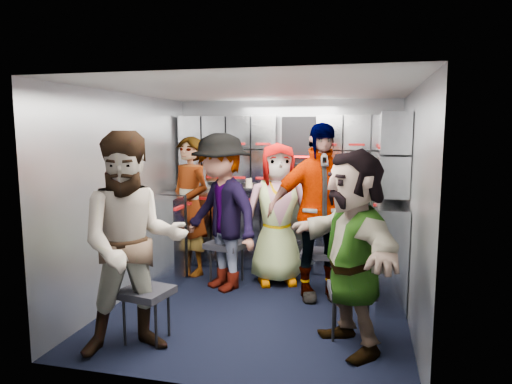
% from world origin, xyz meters
% --- Properties ---
extents(floor, '(3.00, 3.00, 0.00)m').
position_xyz_m(floor, '(0.00, 0.00, 0.00)').
color(floor, black).
rests_on(floor, ground).
extents(wall_back, '(2.80, 0.04, 2.10)m').
position_xyz_m(wall_back, '(0.00, 1.50, 1.05)').
color(wall_back, '#999FA7').
rests_on(wall_back, ground).
extents(wall_left, '(0.04, 3.00, 2.10)m').
position_xyz_m(wall_left, '(-1.40, 0.00, 1.05)').
color(wall_left, '#999FA7').
rests_on(wall_left, ground).
extents(wall_right, '(0.04, 3.00, 2.10)m').
position_xyz_m(wall_right, '(1.40, 0.00, 1.05)').
color(wall_right, '#999FA7').
rests_on(wall_right, ground).
extents(ceiling, '(2.80, 3.00, 0.02)m').
position_xyz_m(ceiling, '(0.00, 0.00, 2.10)').
color(ceiling, silver).
rests_on(ceiling, wall_back).
extents(cart_bank_back, '(2.68, 0.38, 0.99)m').
position_xyz_m(cart_bank_back, '(0.00, 1.29, 0.49)').
color(cart_bank_back, '#A3AAB4').
rests_on(cart_bank_back, ground).
extents(cart_bank_left, '(0.38, 0.76, 0.99)m').
position_xyz_m(cart_bank_left, '(-1.19, 0.56, 0.49)').
color(cart_bank_left, '#A3AAB4').
rests_on(cart_bank_left, ground).
extents(counter, '(2.68, 0.42, 0.03)m').
position_xyz_m(counter, '(0.00, 1.29, 1.01)').
color(counter, silver).
rests_on(counter, cart_bank_back).
extents(locker_bank_back, '(2.68, 0.28, 0.82)m').
position_xyz_m(locker_bank_back, '(0.00, 1.35, 1.49)').
color(locker_bank_back, '#A3AAB4').
rests_on(locker_bank_back, wall_back).
extents(locker_bank_right, '(0.28, 1.00, 0.82)m').
position_xyz_m(locker_bank_right, '(1.25, 0.70, 1.49)').
color(locker_bank_right, '#A3AAB4').
rests_on(locker_bank_right, wall_right).
extents(right_cabinet, '(0.28, 1.20, 1.00)m').
position_xyz_m(right_cabinet, '(1.25, 0.60, 0.50)').
color(right_cabinet, '#A3AAB4').
rests_on(right_cabinet, ground).
extents(coffee_niche, '(0.46, 0.16, 0.84)m').
position_xyz_m(coffee_niche, '(0.18, 1.41, 1.47)').
color(coffee_niche, black).
rests_on(coffee_niche, wall_back).
extents(red_latch_strip, '(2.60, 0.02, 0.03)m').
position_xyz_m(red_latch_strip, '(0.00, 1.09, 0.88)').
color(red_latch_strip, maroon).
rests_on(red_latch_strip, cart_bank_back).
extents(jump_seat_near_left, '(0.43, 0.42, 0.44)m').
position_xyz_m(jump_seat_near_left, '(-0.73, -0.96, 0.39)').
color(jump_seat_near_left, black).
rests_on(jump_seat_near_left, ground).
extents(jump_seat_mid_left, '(0.48, 0.47, 0.48)m').
position_xyz_m(jump_seat_mid_left, '(-0.52, 0.57, 0.42)').
color(jump_seat_mid_left, black).
rests_on(jump_seat_mid_left, ground).
extents(jump_seat_center, '(0.47, 0.46, 0.44)m').
position_xyz_m(jump_seat_center, '(0.03, 0.92, 0.39)').
color(jump_seat_center, black).
rests_on(jump_seat_center, ground).
extents(jump_seat_mid_right, '(0.39, 0.37, 0.45)m').
position_xyz_m(jump_seat_mid_right, '(0.53, 0.55, 0.40)').
color(jump_seat_mid_right, black).
rests_on(jump_seat_mid_right, ground).
extents(jump_seat_near_right, '(0.43, 0.42, 0.44)m').
position_xyz_m(jump_seat_near_right, '(0.90, -0.50, 0.39)').
color(jump_seat_near_right, black).
rests_on(jump_seat_near_right, ground).
extents(attendant_standing, '(0.72, 0.63, 1.65)m').
position_xyz_m(attendant_standing, '(-1.05, 0.81, 0.83)').
color(attendant_standing, black).
rests_on(attendant_standing, ground).
extents(attendant_arc_a, '(1.05, 0.99, 1.72)m').
position_xyz_m(attendant_arc_a, '(-0.73, -1.14, 0.86)').
color(attendant_arc_a, black).
rests_on(attendant_arc_a, ground).
extents(attendant_arc_b, '(1.26, 1.15, 1.70)m').
position_xyz_m(attendant_arc_b, '(-0.52, 0.39, 0.85)').
color(attendant_arc_b, black).
rests_on(attendant_arc_b, ground).
extents(attendant_arc_c, '(0.90, 0.74, 1.59)m').
position_xyz_m(attendant_arc_c, '(0.03, 0.74, 0.79)').
color(attendant_arc_c, black).
rests_on(attendant_arc_c, ground).
extents(attendant_arc_d, '(1.14, 0.80, 1.80)m').
position_xyz_m(attendant_arc_d, '(0.53, 0.37, 0.90)').
color(attendant_arc_d, black).
rests_on(attendant_arc_d, ground).
extents(attendant_arc_e, '(1.17, 1.50, 1.59)m').
position_xyz_m(attendant_arc_e, '(0.90, -0.68, 0.80)').
color(attendant_arc_e, black).
rests_on(attendant_arc_e, ground).
extents(bottle_left, '(0.07, 0.07, 0.26)m').
position_xyz_m(bottle_left, '(-1.00, 1.24, 1.16)').
color(bottle_left, white).
rests_on(bottle_left, counter).
extents(bottle_mid, '(0.07, 0.07, 0.28)m').
position_xyz_m(bottle_mid, '(-0.05, 1.24, 1.17)').
color(bottle_mid, white).
rests_on(bottle_mid, counter).
extents(bottle_right, '(0.07, 0.07, 0.25)m').
position_xyz_m(bottle_right, '(0.65, 1.24, 1.16)').
color(bottle_right, white).
rests_on(bottle_right, counter).
extents(cup_left, '(0.09, 0.09, 0.10)m').
position_xyz_m(cup_left, '(-0.42, 1.23, 1.08)').
color(cup_left, '#CBB08F').
rests_on(cup_left, counter).
extents(cup_right, '(0.08, 0.08, 0.11)m').
position_xyz_m(cup_right, '(1.14, 1.23, 1.09)').
color(cup_right, '#CBB08F').
rests_on(cup_right, counter).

